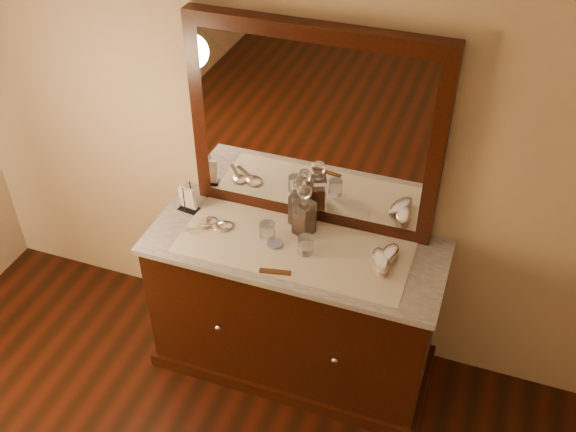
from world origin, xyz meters
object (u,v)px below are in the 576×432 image
at_px(decanter_right, 304,215).
at_px(hand_mirror_outer, 206,222).
at_px(comb, 275,272).
at_px(brush_far, 388,256).
at_px(pin_dish, 275,244).
at_px(napkin_rack, 188,200).
at_px(mirror_frame, 313,129).
at_px(decanter_left, 299,206).
at_px(dresser_cabinet, 294,309).
at_px(brush_near, 381,262).
at_px(hand_mirror_inner, 219,227).

xyz_separation_m(decanter_right, hand_mirror_outer, (-0.48, -0.10, -0.10)).
bearing_deg(comb, decanter_right, 72.49).
bearing_deg(brush_far, pin_dish, -171.80).
height_order(napkin_rack, decanter_right, decanter_right).
bearing_deg(comb, napkin_rack, 141.51).
bearing_deg(pin_dish, mirror_frame, 72.33).
height_order(decanter_right, hand_mirror_outer, decanter_right).
bearing_deg(decanter_left, dresser_cabinet, -77.15).
bearing_deg(napkin_rack, brush_near, -5.17).
relative_size(dresser_cabinet, decanter_right, 5.02).
distance_m(dresser_cabinet, pin_dish, 0.46).
relative_size(pin_dish, decanter_right, 0.27).
bearing_deg(hand_mirror_inner, decanter_left, 26.79).
bearing_deg(decanter_right, comb, -95.91).
bearing_deg(decanter_right, decanter_left, 125.90).
xyz_separation_m(comb, decanter_right, (0.03, 0.31, 0.10)).
bearing_deg(brush_near, decanter_right, 164.73).
height_order(dresser_cabinet, decanter_right, decanter_right).
xyz_separation_m(decanter_left, hand_mirror_inner, (-0.35, -0.18, -0.09)).
relative_size(comb, decanter_left, 0.55).
distance_m(dresser_cabinet, hand_mirror_inner, 0.60).
relative_size(comb, napkin_rack, 0.93).
bearing_deg(brush_near, decanter_left, 158.51).
relative_size(napkin_rack, brush_near, 0.81).
distance_m(dresser_cabinet, brush_far, 0.64).
xyz_separation_m(dresser_cabinet, pin_dish, (-0.09, -0.04, 0.45)).
relative_size(dresser_cabinet, brush_near, 7.23).
bearing_deg(brush_far, hand_mirror_inner, -176.41).
relative_size(pin_dish, brush_near, 0.39).
height_order(napkin_rack, brush_far, napkin_rack).
height_order(comb, hand_mirror_outer, hand_mirror_outer).
height_order(pin_dish, brush_far, brush_far).
height_order(decanter_left, decanter_right, decanter_right).
relative_size(decanter_left, brush_near, 1.36).
distance_m(napkin_rack, hand_mirror_outer, 0.16).
relative_size(decanter_right, brush_near, 1.44).
relative_size(comb, brush_far, 0.80).
height_order(comb, napkin_rack, napkin_rack).
relative_size(dresser_cabinet, pin_dish, 18.42).
bearing_deg(decanter_right, brush_far, -7.60).
height_order(mirror_frame, brush_near, mirror_frame).
bearing_deg(decanter_left, decanter_right, -54.10).
relative_size(mirror_frame, napkin_rack, 7.68).
bearing_deg(hand_mirror_outer, decanter_left, 21.42).
xyz_separation_m(napkin_rack, hand_mirror_outer, (0.13, -0.08, -0.05)).
bearing_deg(decanter_left, mirror_frame, 64.24).
relative_size(comb, brush_near, 0.75).
distance_m(comb, decanter_right, 0.33).
distance_m(napkin_rack, brush_near, 1.02).
distance_m(decanter_right, brush_far, 0.44).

